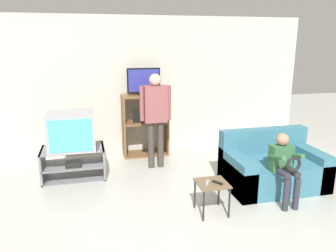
{
  "coord_description": "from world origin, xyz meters",
  "views": [
    {
      "loc": [
        -1.09,
        -2.69,
        2.15
      ],
      "look_at": [
        0.05,
        1.94,
        0.9
      ],
      "focal_mm": 35.0,
      "sensor_mm": 36.0,
      "label": 1
    }
  ],
  "objects_px": {
    "media_shelf": "(145,125)",
    "snack_table": "(212,187)",
    "tv_stand": "(74,163)",
    "person_seated_child": "(284,163)",
    "television_main": "(71,131)",
    "remote_control_white": "(207,183)",
    "remote_control_black": "(217,182)",
    "couch": "(272,168)",
    "person_standing_adult": "(156,112)",
    "television_flat": "(144,82)"
  },
  "relations": [
    {
      "from": "television_main",
      "to": "television_flat",
      "type": "bearing_deg",
      "value": 31.97
    },
    {
      "from": "remote_control_black",
      "to": "television_main",
      "type": "bearing_deg",
      "value": 104.41
    },
    {
      "from": "person_seated_child",
      "to": "television_flat",
      "type": "bearing_deg",
      "value": 122.23
    },
    {
      "from": "couch",
      "to": "person_seated_child",
      "type": "bearing_deg",
      "value": -106.65
    },
    {
      "from": "couch",
      "to": "remote_control_white",
      "type": "bearing_deg",
      "value": -155.4
    },
    {
      "from": "television_flat",
      "to": "remote_control_white",
      "type": "height_order",
      "value": "television_flat"
    },
    {
      "from": "person_standing_adult",
      "to": "tv_stand",
      "type": "bearing_deg",
      "value": -174.6
    },
    {
      "from": "media_shelf",
      "to": "person_standing_adult",
      "type": "bearing_deg",
      "value": -84.51
    },
    {
      "from": "tv_stand",
      "to": "media_shelf",
      "type": "relative_size",
      "value": 0.83
    },
    {
      "from": "couch",
      "to": "person_standing_adult",
      "type": "relative_size",
      "value": 0.88
    },
    {
      "from": "television_main",
      "to": "snack_table",
      "type": "relative_size",
      "value": 1.69
    },
    {
      "from": "person_seated_child",
      "to": "television_main",
      "type": "bearing_deg",
      "value": 150.93
    },
    {
      "from": "remote_control_black",
      "to": "couch",
      "type": "relative_size",
      "value": 0.1
    },
    {
      "from": "tv_stand",
      "to": "remote_control_black",
      "type": "distance_m",
      "value": 2.43
    },
    {
      "from": "media_shelf",
      "to": "remote_control_white",
      "type": "height_order",
      "value": "media_shelf"
    },
    {
      "from": "television_main",
      "to": "person_standing_adult",
      "type": "distance_m",
      "value": 1.39
    },
    {
      "from": "snack_table",
      "to": "couch",
      "type": "relative_size",
      "value": 0.29
    },
    {
      "from": "remote_control_white",
      "to": "couch",
      "type": "distance_m",
      "value": 1.39
    },
    {
      "from": "snack_table",
      "to": "remote_control_white",
      "type": "xyz_separation_m",
      "value": [
        -0.07,
        -0.01,
        0.07
      ]
    },
    {
      "from": "tv_stand",
      "to": "remote_control_black",
      "type": "xyz_separation_m",
      "value": [
        1.8,
        -1.62,
        0.18
      ]
    },
    {
      "from": "remote_control_black",
      "to": "person_seated_child",
      "type": "relative_size",
      "value": 0.15
    },
    {
      "from": "remote_control_white",
      "to": "person_standing_adult",
      "type": "distance_m",
      "value": 1.84
    },
    {
      "from": "tv_stand",
      "to": "television_flat",
      "type": "xyz_separation_m",
      "value": [
        1.29,
        0.8,
        1.16
      ]
    },
    {
      "from": "television_main",
      "to": "person_seated_child",
      "type": "relative_size",
      "value": 0.74
    },
    {
      "from": "media_shelf",
      "to": "remote_control_white",
      "type": "distance_m",
      "value": 2.45
    },
    {
      "from": "couch",
      "to": "person_standing_adult",
      "type": "xyz_separation_m",
      "value": [
        -1.56,
        1.15,
        0.7
      ]
    },
    {
      "from": "television_main",
      "to": "remote_control_black",
      "type": "relative_size",
      "value": 4.91
    },
    {
      "from": "television_flat",
      "to": "person_seated_child",
      "type": "height_order",
      "value": "television_flat"
    },
    {
      "from": "remote_control_black",
      "to": "remote_control_white",
      "type": "distance_m",
      "value": 0.12
    },
    {
      "from": "media_shelf",
      "to": "remote_control_white",
      "type": "bearing_deg",
      "value": -81.34
    },
    {
      "from": "remote_control_black",
      "to": "person_seated_child",
      "type": "xyz_separation_m",
      "value": [
        0.98,
        0.08,
        0.14
      ]
    },
    {
      "from": "tv_stand",
      "to": "person_standing_adult",
      "type": "height_order",
      "value": "person_standing_adult"
    },
    {
      "from": "snack_table",
      "to": "remote_control_white",
      "type": "distance_m",
      "value": 0.1
    },
    {
      "from": "media_shelf",
      "to": "remote_control_black",
      "type": "bearing_deg",
      "value": -78.61
    },
    {
      "from": "person_standing_adult",
      "to": "person_seated_child",
      "type": "distance_m",
      "value": 2.22
    },
    {
      "from": "television_flat",
      "to": "media_shelf",
      "type": "bearing_deg",
      "value": 53.8
    },
    {
      "from": "television_main",
      "to": "television_flat",
      "type": "height_order",
      "value": "television_flat"
    },
    {
      "from": "tv_stand",
      "to": "remote_control_black",
      "type": "height_order",
      "value": "tv_stand"
    },
    {
      "from": "television_flat",
      "to": "snack_table",
      "type": "bearing_deg",
      "value": -79.39
    },
    {
      "from": "television_main",
      "to": "media_shelf",
      "type": "height_order",
      "value": "media_shelf"
    },
    {
      "from": "remote_control_white",
      "to": "person_seated_child",
      "type": "height_order",
      "value": "person_seated_child"
    },
    {
      "from": "couch",
      "to": "person_standing_adult",
      "type": "height_order",
      "value": "person_standing_adult"
    },
    {
      "from": "media_shelf",
      "to": "person_standing_adult",
      "type": "distance_m",
      "value": 0.8
    },
    {
      "from": "remote_control_white",
      "to": "person_seated_child",
      "type": "distance_m",
      "value": 1.11
    },
    {
      "from": "tv_stand",
      "to": "television_main",
      "type": "relative_size",
      "value": 1.38
    },
    {
      "from": "snack_table",
      "to": "remote_control_white",
      "type": "relative_size",
      "value": 2.91
    },
    {
      "from": "television_main",
      "to": "snack_table",
      "type": "xyz_separation_m",
      "value": [
        1.74,
        -1.58,
        -0.43
      ]
    },
    {
      "from": "tv_stand",
      "to": "remote_control_white",
      "type": "distance_m",
      "value": 2.32
    },
    {
      "from": "media_shelf",
      "to": "snack_table",
      "type": "distance_m",
      "value": 2.46
    },
    {
      "from": "media_shelf",
      "to": "person_seated_child",
      "type": "relative_size",
      "value": 1.22
    }
  ]
}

